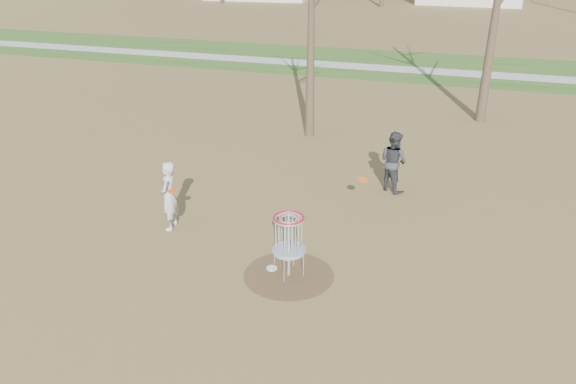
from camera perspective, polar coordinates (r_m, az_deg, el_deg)
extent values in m
plane|color=brown|center=(11.26, 0.07, -8.45)|extent=(160.00, 160.00, 0.00)
cube|color=#2D5119|center=(30.76, 12.45, 12.40)|extent=(160.00, 8.00, 0.01)
cube|color=#9E9E99|center=(29.78, 12.23, 12.06)|extent=(160.00, 1.50, 0.01)
cylinder|color=#47331E|center=(11.26, 0.07, -8.43)|extent=(1.80, 1.80, 0.01)
imported|color=#BCBCBC|center=(12.92, -12.01, -0.40)|extent=(0.49, 0.65, 1.62)
imported|color=#313236|center=(14.87, 10.66, 3.08)|extent=(1.00, 0.95, 1.62)
cylinder|color=silver|center=(11.45, -1.65, -7.75)|extent=(0.22, 0.22, 0.02)
cylinder|color=#F7590D|center=(13.29, 7.60, 1.23)|extent=(0.23, 0.22, 0.09)
cylinder|color=#FF4D0D|center=(12.61, -11.61, 0.10)|extent=(0.22, 0.22, 0.02)
cylinder|color=#9EA3AD|center=(10.91, 0.07, -5.47)|extent=(0.05, 0.05, 1.35)
cylinder|color=#9EA3AD|center=(10.98, 0.07, -6.04)|extent=(0.64, 0.64, 0.04)
torus|color=#9EA3AD|center=(10.64, 0.08, -2.78)|extent=(0.60, 0.60, 0.04)
torus|color=red|center=(10.62, 0.08, -2.62)|extent=(0.60, 0.60, 0.04)
cone|color=#382B1E|center=(18.33, 2.38, 16.99)|extent=(0.32, 0.32, 7.50)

